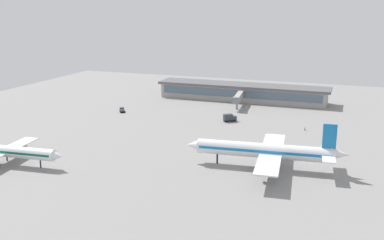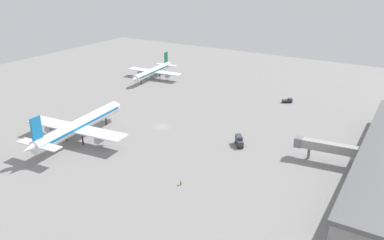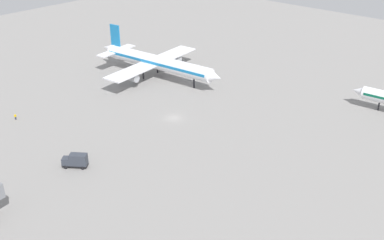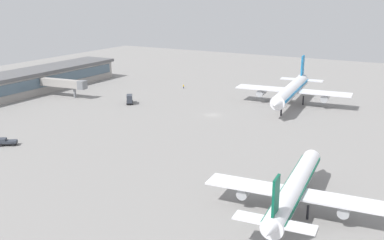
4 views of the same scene
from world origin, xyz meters
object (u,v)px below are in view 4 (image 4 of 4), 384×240
object	(u,v)px
catering_truck	(130,99)
pushback_tractor	(7,142)
ground_crew_worker	(184,86)
airplane_taxiing	(295,188)
airplane_at_gate	(292,90)

from	to	relation	value
catering_truck	pushback_tractor	bearing A→B (deg)	143.58
ground_crew_worker	pushback_tractor	bearing A→B (deg)	-157.22
airplane_taxiing	catering_truck	bearing A→B (deg)	50.34
catering_truck	ground_crew_worker	world-z (taller)	catering_truck
ground_crew_worker	airplane_at_gate	bearing A→B (deg)	-73.25
ground_crew_worker	airplane_taxiing	bearing A→B (deg)	-114.32
airplane_at_gate	ground_crew_worker	xyz separation A→B (m)	(-6.88, -47.07, -4.62)
airplane_at_gate	airplane_taxiing	xyz separation A→B (m)	(76.76, 24.66, -1.12)
airplane_at_gate	airplane_taxiing	world-z (taller)	airplane_at_gate
airplane_at_gate	pushback_tractor	size ratio (longest dim) A/B	10.53
pushback_tractor	airplane_at_gate	bearing A→B (deg)	-158.07
airplane_taxiing	ground_crew_worker	distance (m)	110.24
airplane_taxiing	pushback_tractor	world-z (taller)	airplane_taxiing
airplane_at_gate	airplane_taxiing	distance (m)	80.63
airplane_at_gate	catering_truck	size ratio (longest dim) A/B	8.77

